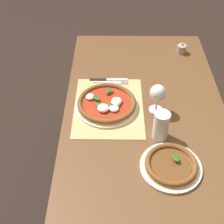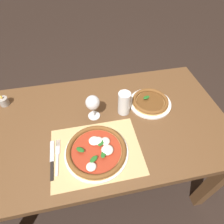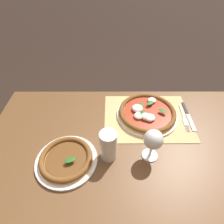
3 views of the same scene
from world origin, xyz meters
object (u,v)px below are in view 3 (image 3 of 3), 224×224
at_px(fork, 184,117).
at_px(knife, 188,116).
at_px(pizza_far, 66,159).
at_px(pint_glass, 108,146).
at_px(pizza_near, 147,113).
at_px(wine_glass, 153,140).

bearing_deg(fork, knife, -156.77).
bearing_deg(pizza_far, fork, -155.58).
distance_m(pint_glass, fork, 0.46).
bearing_deg(pizza_far, pint_glass, -170.55).
distance_m(pizza_near, wine_glass, 0.26).
bearing_deg(fork, pizza_near, -5.05).
bearing_deg(fork, wine_glass, 46.99).
relative_size(pizza_far, knife, 1.21).
relative_size(pizza_far, pint_glass, 1.80).
bearing_deg(wine_glass, fork, -133.01).
distance_m(pizza_near, pizza_far, 0.47).
distance_m(pizza_far, pint_glass, 0.19).
bearing_deg(knife, pizza_far, 24.37).
distance_m(wine_glass, knife, 0.35).
xyz_separation_m(pint_glass, fork, (-0.39, -0.23, -0.06)).
distance_m(pizza_far, wine_glass, 0.37).
xyz_separation_m(pizza_far, pint_glass, (-0.18, -0.03, 0.05)).
height_order(pint_glass, fork, pint_glass).
xyz_separation_m(fork, knife, (-0.03, -0.01, 0.00)).
bearing_deg(pizza_far, pizza_near, -143.68).
relative_size(pizza_near, knife, 1.48).
xyz_separation_m(pizza_far, wine_glass, (-0.36, -0.03, 0.09)).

